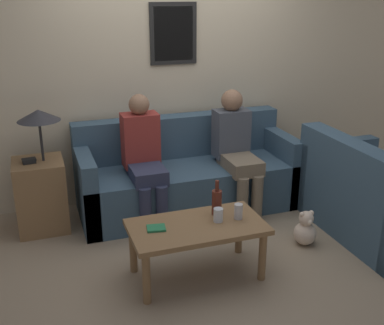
{
  "coord_description": "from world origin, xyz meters",
  "views": [
    {
      "loc": [
        -1.43,
        -3.8,
        2.14
      ],
      "look_at": [
        -0.16,
        -0.15,
        0.72
      ],
      "focal_mm": 45.0,
      "sensor_mm": 36.0,
      "label": 1
    }
  ],
  "objects_px": {
    "couch_main": "(187,177)",
    "couch_side": "(373,201)",
    "coffee_table": "(197,232)",
    "teddy_bear": "(305,230)",
    "wine_bottle": "(217,202)",
    "person_left": "(144,155)",
    "person_right": "(236,147)",
    "drinking_glass": "(218,215)"
  },
  "relations": [
    {
      "from": "couch_main",
      "to": "teddy_bear",
      "type": "distance_m",
      "value": 1.32
    },
    {
      "from": "couch_main",
      "to": "coffee_table",
      "type": "relative_size",
      "value": 2.1
    },
    {
      "from": "couch_main",
      "to": "couch_side",
      "type": "relative_size",
      "value": 1.57
    },
    {
      "from": "person_right",
      "to": "teddy_bear",
      "type": "relative_size",
      "value": 3.79
    },
    {
      "from": "coffee_table",
      "to": "teddy_bear",
      "type": "relative_size",
      "value": 3.25
    },
    {
      "from": "drinking_glass",
      "to": "teddy_bear",
      "type": "height_order",
      "value": "drinking_glass"
    },
    {
      "from": "teddy_bear",
      "to": "person_left",
      "type": "bearing_deg",
      "value": 142.83
    },
    {
      "from": "couch_main",
      "to": "person_left",
      "type": "height_order",
      "value": "person_left"
    },
    {
      "from": "couch_side",
      "to": "couch_main",
      "type": "bearing_deg",
      "value": 51.75
    },
    {
      "from": "couch_main",
      "to": "drinking_glass",
      "type": "distance_m",
      "value": 1.25
    },
    {
      "from": "wine_bottle",
      "to": "drinking_glass",
      "type": "relative_size",
      "value": 2.67
    },
    {
      "from": "wine_bottle",
      "to": "teddy_bear",
      "type": "height_order",
      "value": "wine_bottle"
    },
    {
      "from": "couch_main",
      "to": "coffee_table",
      "type": "bearing_deg",
      "value": -104.97
    },
    {
      "from": "person_right",
      "to": "wine_bottle",
      "type": "bearing_deg",
      "value": -121.97
    },
    {
      "from": "person_left",
      "to": "teddy_bear",
      "type": "bearing_deg",
      "value": -37.17
    },
    {
      "from": "coffee_table",
      "to": "teddy_bear",
      "type": "distance_m",
      "value": 1.1
    },
    {
      "from": "couch_main",
      "to": "coffee_table",
      "type": "height_order",
      "value": "couch_main"
    },
    {
      "from": "couch_main",
      "to": "person_right",
      "type": "bearing_deg",
      "value": -23.83
    },
    {
      "from": "wine_bottle",
      "to": "drinking_glass",
      "type": "xyz_separation_m",
      "value": [
        -0.04,
        -0.12,
        -0.05
      ]
    },
    {
      "from": "wine_bottle",
      "to": "coffee_table",
      "type": "bearing_deg",
      "value": -150.39
    },
    {
      "from": "wine_bottle",
      "to": "person_right",
      "type": "height_order",
      "value": "person_right"
    },
    {
      "from": "couch_main",
      "to": "wine_bottle",
      "type": "height_order",
      "value": "couch_main"
    },
    {
      "from": "person_right",
      "to": "couch_side",
      "type": "bearing_deg",
      "value": -43.57
    },
    {
      "from": "person_right",
      "to": "drinking_glass",
      "type": "bearing_deg",
      "value": -120.34
    },
    {
      "from": "couch_side",
      "to": "person_left",
      "type": "distance_m",
      "value": 2.13
    },
    {
      "from": "drinking_glass",
      "to": "person_left",
      "type": "relative_size",
      "value": 0.09
    },
    {
      "from": "coffee_table",
      "to": "wine_bottle",
      "type": "bearing_deg",
      "value": 29.61
    },
    {
      "from": "person_left",
      "to": "person_right",
      "type": "bearing_deg",
      "value": -2.25
    },
    {
      "from": "teddy_bear",
      "to": "person_right",
      "type": "bearing_deg",
      "value": 108.05
    },
    {
      "from": "wine_bottle",
      "to": "person_left",
      "type": "distance_m",
      "value": 1.02
    },
    {
      "from": "coffee_table",
      "to": "person_right",
      "type": "height_order",
      "value": "person_right"
    },
    {
      "from": "wine_bottle",
      "to": "person_left",
      "type": "relative_size",
      "value": 0.24
    },
    {
      "from": "couch_side",
      "to": "wine_bottle",
      "type": "bearing_deg",
      "value": 90.22
    },
    {
      "from": "couch_main",
      "to": "person_left",
      "type": "bearing_deg",
      "value": -161.16
    },
    {
      "from": "couch_main",
      "to": "teddy_bear",
      "type": "bearing_deg",
      "value": -55.72
    },
    {
      "from": "drinking_glass",
      "to": "teddy_bear",
      "type": "distance_m",
      "value": 0.97
    },
    {
      "from": "couch_side",
      "to": "teddy_bear",
      "type": "xyz_separation_m",
      "value": [
        -0.67,
        0.03,
        -0.19
      ]
    },
    {
      "from": "coffee_table",
      "to": "wine_bottle",
      "type": "distance_m",
      "value": 0.29
    },
    {
      "from": "coffee_table",
      "to": "teddy_bear",
      "type": "xyz_separation_m",
      "value": [
        1.06,
        0.15,
        -0.24
      ]
    },
    {
      "from": "couch_main",
      "to": "wine_bottle",
      "type": "bearing_deg",
      "value": -96.25
    },
    {
      "from": "drinking_glass",
      "to": "teddy_bear",
      "type": "xyz_separation_m",
      "value": [
        0.89,
        0.15,
        -0.36
      ]
    },
    {
      "from": "couch_side",
      "to": "coffee_table",
      "type": "bearing_deg",
      "value": 94.08
    }
  ]
}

